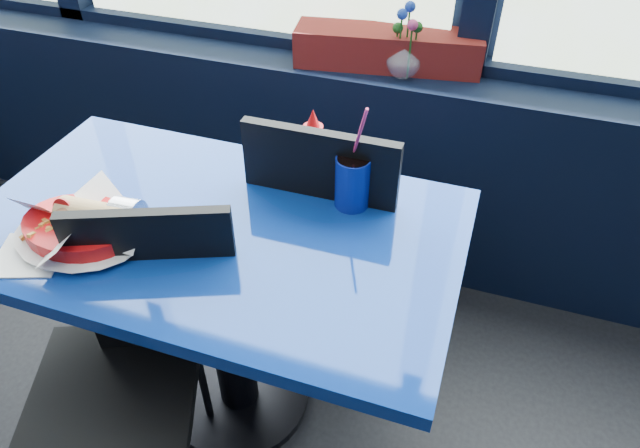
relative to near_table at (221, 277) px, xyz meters
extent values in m
cube|color=black|center=(-0.30, 0.87, -0.17)|extent=(5.00, 0.26, 0.80)
cube|color=black|center=(-0.30, 0.95, 0.24)|extent=(4.80, 0.08, 0.06)
cylinder|color=black|center=(0.00, 0.00, -0.55)|extent=(0.44, 0.44, 0.03)
cylinder|color=black|center=(0.00, 0.00, -0.23)|extent=(0.12, 0.12, 0.68)
cube|color=navy|center=(0.00, 0.00, 0.16)|extent=(1.20, 0.70, 0.04)
cube|color=black|center=(-0.15, -0.32, -0.14)|extent=(0.52, 0.52, 0.04)
cube|color=black|center=(-0.08, -0.14, 0.09)|extent=(0.36, 0.17, 0.43)
cylinder|color=black|center=(-0.37, -0.23, -0.36)|extent=(0.02, 0.02, 0.41)
cylinder|color=black|center=(-0.06, -0.10, -0.36)|extent=(0.02, 0.02, 0.41)
cube|color=black|center=(0.21, 0.40, -0.11)|extent=(0.43, 0.43, 0.04)
cube|color=black|center=(0.21, 0.20, 0.14)|extent=(0.40, 0.04, 0.46)
cylinder|color=black|center=(0.39, 0.58, -0.35)|extent=(0.02, 0.02, 0.43)
cylinder|color=black|center=(0.39, 0.22, -0.35)|extent=(0.02, 0.02, 0.43)
cylinder|color=black|center=(0.03, 0.58, -0.35)|extent=(0.02, 0.02, 0.43)
cylinder|color=black|center=(0.03, 0.22, -0.35)|extent=(0.02, 0.02, 0.43)
cube|color=maroon|center=(0.21, 0.89, 0.29)|extent=(0.63, 0.25, 0.12)
imported|color=silver|center=(0.28, 0.84, 0.29)|extent=(0.13, 0.13, 0.11)
cylinder|color=#1E5919|center=(0.26, 0.84, 0.33)|extent=(0.01, 0.01, 0.19)
sphere|color=blue|center=(0.26, 0.84, 0.43)|extent=(0.03, 0.03, 0.03)
cylinder|color=#1E5919|center=(0.30, 0.83, 0.31)|extent=(0.01, 0.01, 0.16)
sphere|color=#E6437E|center=(0.30, 0.83, 0.41)|extent=(0.03, 0.03, 0.03)
cylinder|color=#1E5919|center=(0.28, 0.86, 0.33)|extent=(0.01, 0.01, 0.21)
sphere|color=blue|center=(0.28, 0.86, 0.45)|extent=(0.03, 0.03, 0.03)
cylinder|color=#1E5919|center=(0.25, 0.85, 0.30)|extent=(0.01, 0.01, 0.14)
sphere|color=#1E5919|center=(0.25, 0.85, 0.38)|extent=(0.03, 0.03, 0.03)
cylinder|color=#1E5919|center=(0.31, 0.85, 0.31)|extent=(0.01, 0.01, 0.15)
sphere|color=#1E5919|center=(0.31, 0.85, 0.40)|extent=(0.03, 0.03, 0.03)
cylinder|color=red|center=(-0.27, -0.14, 0.21)|extent=(0.35, 0.35, 0.05)
cylinder|color=white|center=(-0.27, -0.14, 0.20)|extent=(0.34, 0.34, 0.00)
cylinder|color=white|center=(-0.16, -0.10, 0.24)|extent=(0.07, 0.09, 0.09)
sphere|color=brown|center=(-0.28, -0.16, 0.25)|extent=(0.06, 0.06, 0.06)
cylinder|color=#AE1312|center=(-0.29, -0.15, 0.27)|extent=(0.05, 0.05, 0.01)
cylinder|color=red|center=(0.16, 0.28, 0.26)|extent=(0.05, 0.05, 0.15)
cone|color=red|center=(0.16, 0.28, 0.35)|extent=(0.03, 0.03, 0.05)
cylinder|color=navy|center=(0.30, 0.19, 0.25)|extent=(0.09, 0.09, 0.14)
cylinder|color=black|center=(0.30, 0.19, 0.32)|extent=(0.08, 0.08, 0.01)
cylinder|color=#E93166|center=(0.31, 0.18, 0.38)|extent=(0.06, 0.05, 0.19)
cube|color=white|center=(-0.35, -0.23, 0.18)|extent=(0.19, 0.19, 0.00)
camera|label=1|loc=(0.59, -0.91, 1.08)|focal=32.00mm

